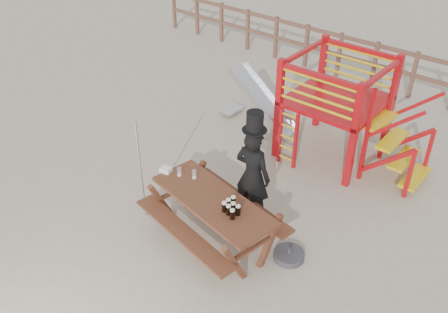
# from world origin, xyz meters

# --- Properties ---
(ground) EXTENTS (60.00, 60.00, 0.00)m
(ground) POSITION_xyz_m (0.00, 0.00, 0.00)
(ground) COLOR #B6A78E
(ground) RESTS_ON ground
(back_fence) EXTENTS (15.09, 0.09, 1.20)m
(back_fence) POSITION_xyz_m (0.00, 7.00, 0.74)
(back_fence) COLOR brown
(back_fence) RESTS_ON ground
(playground_fort) EXTENTS (4.71, 1.84, 2.10)m
(playground_fort) POSITION_xyz_m (0.12, 3.58, 1.07)
(playground_fort) COLOR #AB0B11
(playground_fort) RESTS_ON ground
(picnic_table) EXTENTS (2.40, 1.86, 0.84)m
(picnic_table) POSITION_xyz_m (0.02, 0.10, 0.53)
(picnic_table) COLOR brown
(picnic_table) RESTS_ON ground
(man_with_hat) EXTENTS (0.66, 0.46, 2.07)m
(man_with_hat) POSITION_xyz_m (0.17, 0.93, 0.93)
(man_with_hat) COLOR black
(man_with_hat) RESTS_ON ground
(metal_pole) EXTENTS (0.04, 0.04, 1.90)m
(metal_pole) POSITION_xyz_m (-1.26, -0.21, 0.95)
(metal_pole) COLOR #B2B2B7
(metal_pole) RESTS_ON ground
(parasol_base) EXTENTS (0.49, 0.49, 0.21)m
(parasol_base) POSITION_xyz_m (1.21, 0.52, 0.06)
(parasol_base) COLOR #39393E
(parasol_base) RESTS_ON ground
(paper_bag) EXTENTS (0.20, 0.17, 0.08)m
(paper_bag) POSITION_xyz_m (-1.05, 0.16, 0.88)
(paper_bag) COLOR white
(paper_bag) RESTS_ON picnic_table
(stout_pints) EXTENTS (0.28, 0.32, 0.17)m
(stout_pints) POSITION_xyz_m (0.43, 0.04, 0.93)
(stout_pints) COLOR black
(stout_pints) RESTS_ON picnic_table
(empty_glasses) EXTENTS (0.31, 0.18, 0.15)m
(empty_glasses) POSITION_xyz_m (-0.68, 0.27, 0.91)
(empty_glasses) COLOR silver
(empty_glasses) RESTS_ON picnic_table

